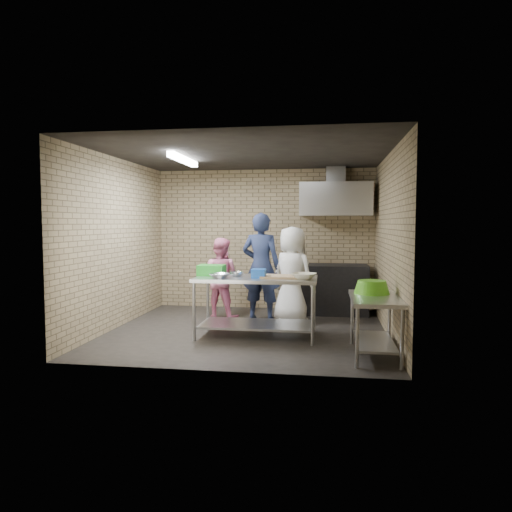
{
  "coord_description": "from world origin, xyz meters",
  "views": [
    {
      "loc": [
        1.19,
        -7.07,
        1.66
      ],
      "look_at": [
        0.1,
        0.2,
        1.15
      ],
      "focal_mm": 33.02,
      "sensor_mm": 36.0,
      "label": 1
    }
  ],
  "objects_px": {
    "green_crate": "(211,270)",
    "blue_tub": "(259,273)",
    "green_basin": "(372,287)",
    "woman_white": "(292,275)",
    "woman_pink": "(220,278)",
    "prep_table": "(256,307)",
    "man_navy": "(261,267)",
    "bottle_green": "(360,204)",
    "side_counter": "(375,326)",
    "stove": "(335,289)"
  },
  "relations": [
    {
      "from": "man_navy",
      "to": "woman_white",
      "type": "distance_m",
      "value": 0.57
    },
    {
      "from": "woman_pink",
      "to": "stove",
      "type": "bearing_deg",
      "value": -147.73
    },
    {
      "from": "green_crate",
      "to": "woman_pink",
      "type": "relative_size",
      "value": 0.28
    },
    {
      "from": "stove",
      "to": "man_navy",
      "type": "bearing_deg",
      "value": -147.47
    },
    {
      "from": "stove",
      "to": "woman_white",
      "type": "bearing_deg",
      "value": -127.11
    },
    {
      "from": "green_basin",
      "to": "woman_white",
      "type": "distance_m",
      "value": 1.93
    },
    {
      "from": "prep_table",
      "to": "woman_pink",
      "type": "bearing_deg",
      "value": 123.22
    },
    {
      "from": "prep_table",
      "to": "woman_white",
      "type": "height_order",
      "value": "woman_white"
    },
    {
      "from": "woman_pink",
      "to": "blue_tub",
      "type": "bearing_deg",
      "value": 135.29
    },
    {
      "from": "woman_pink",
      "to": "prep_table",
      "type": "bearing_deg",
      "value": 135.75
    },
    {
      "from": "green_crate",
      "to": "woman_white",
      "type": "bearing_deg",
      "value": 38.31
    },
    {
      "from": "woman_white",
      "to": "green_crate",
      "type": "bearing_deg",
      "value": 69.58
    },
    {
      "from": "green_crate",
      "to": "woman_pink",
      "type": "distance_m",
      "value": 1.17
    },
    {
      "from": "stove",
      "to": "man_navy",
      "type": "relative_size",
      "value": 0.65
    },
    {
      "from": "woman_white",
      "to": "woman_pink",
      "type": "bearing_deg",
      "value": 21.11
    },
    {
      "from": "blue_tub",
      "to": "woman_white",
      "type": "distance_m",
      "value": 1.21
    },
    {
      "from": "green_crate",
      "to": "blue_tub",
      "type": "height_order",
      "value": "green_crate"
    },
    {
      "from": "prep_table",
      "to": "blue_tub",
      "type": "bearing_deg",
      "value": -63.43
    },
    {
      "from": "side_counter",
      "to": "stove",
      "type": "height_order",
      "value": "stove"
    },
    {
      "from": "prep_table",
      "to": "bottle_green",
      "type": "height_order",
      "value": "bottle_green"
    },
    {
      "from": "woman_pink",
      "to": "woman_white",
      "type": "distance_m",
      "value": 1.3
    },
    {
      "from": "bottle_green",
      "to": "woman_white",
      "type": "relative_size",
      "value": 0.09
    },
    {
      "from": "side_counter",
      "to": "green_crate",
      "type": "xyz_separation_m",
      "value": [
        -2.32,
        0.89,
        0.58
      ]
    },
    {
      "from": "stove",
      "to": "bottle_green",
      "type": "xyz_separation_m",
      "value": [
        0.45,
        0.24,
        1.57
      ]
    },
    {
      "from": "green_basin",
      "to": "woman_white",
      "type": "relative_size",
      "value": 0.29
    },
    {
      "from": "prep_table",
      "to": "man_navy",
      "type": "distance_m",
      "value": 1.27
    },
    {
      "from": "woman_white",
      "to": "bottle_green",
      "type": "bearing_deg",
      "value": -103.24
    },
    {
      "from": "green_basin",
      "to": "woman_pink",
      "type": "xyz_separation_m",
      "value": [
        -2.42,
        1.78,
        -0.13
      ]
    },
    {
      "from": "green_crate",
      "to": "woman_pink",
      "type": "height_order",
      "value": "woman_pink"
    },
    {
      "from": "man_navy",
      "to": "woman_white",
      "type": "height_order",
      "value": "man_navy"
    },
    {
      "from": "prep_table",
      "to": "bottle_green",
      "type": "xyz_separation_m",
      "value": [
        1.62,
        2.22,
        1.57
      ]
    },
    {
      "from": "side_counter",
      "to": "stove",
      "type": "relative_size",
      "value": 1.0
    },
    {
      "from": "blue_tub",
      "to": "man_navy",
      "type": "distance_m",
      "value": 1.28
    },
    {
      "from": "stove",
      "to": "green_crate",
      "type": "xyz_separation_m",
      "value": [
        -1.87,
        -1.86,
        0.51
      ]
    },
    {
      "from": "blue_tub",
      "to": "green_basin",
      "type": "distance_m",
      "value": 1.61
    },
    {
      "from": "side_counter",
      "to": "woman_white",
      "type": "xyz_separation_m",
      "value": [
        -1.16,
        1.81,
        0.43
      ]
    },
    {
      "from": "prep_table",
      "to": "side_counter",
      "type": "height_order",
      "value": "prep_table"
    },
    {
      "from": "woman_pink",
      "to": "woman_white",
      "type": "xyz_separation_m",
      "value": [
        1.28,
        -0.23,
        0.1
      ]
    },
    {
      "from": "stove",
      "to": "woman_pink",
      "type": "relative_size",
      "value": 0.85
    },
    {
      "from": "green_basin",
      "to": "woman_white",
      "type": "bearing_deg",
      "value": 126.35
    },
    {
      "from": "woman_white",
      "to": "side_counter",
      "type": "bearing_deg",
      "value": 154.1
    },
    {
      "from": "stove",
      "to": "bottle_green",
      "type": "height_order",
      "value": "bottle_green"
    },
    {
      "from": "side_counter",
      "to": "blue_tub",
      "type": "height_order",
      "value": "blue_tub"
    },
    {
      "from": "prep_table",
      "to": "woman_pink",
      "type": "relative_size",
      "value": 1.25
    },
    {
      "from": "side_counter",
      "to": "green_basin",
      "type": "bearing_deg",
      "value": 94.57
    },
    {
      "from": "green_basin",
      "to": "bottle_green",
      "type": "bearing_deg",
      "value": 89.58
    },
    {
      "from": "man_navy",
      "to": "woman_white",
      "type": "bearing_deg",
      "value": 174.2
    },
    {
      "from": "man_navy",
      "to": "blue_tub",
      "type": "bearing_deg",
      "value": 105.12
    },
    {
      "from": "woman_white",
      "to": "blue_tub",
      "type": "bearing_deg",
      "value": 101.65
    },
    {
      "from": "side_counter",
      "to": "woman_pink",
      "type": "relative_size",
      "value": 0.85
    }
  ]
}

